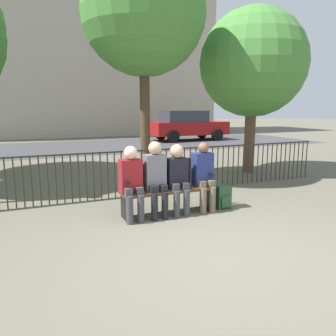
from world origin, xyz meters
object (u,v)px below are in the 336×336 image
object	(u,v)px
seated_person_2	(178,175)
tree_1	(253,64)
seated_person_0	(132,179)
backpack	(223,197)
seated_person_3	(204,173)
tree_2	(144,13)
seated_person_1	(156,175)
park_bench	(166,185)
parked_car_0	(187,125)

from	to	relation	value
seated_person_2	tree_1	bearing A→B (deg)	37.34
seated_person_0	backpack	distance (m)	1.75
seated_person_3	backpack	xyz separation A→B (m)	(0.38, -0.03, -0.46)
seated_person_0	tree_2	distance (m)	4.25
seated_person_1	backpack	bearing A→B (deg)	-1.44
seated_person_2	backpack	xyz separation A→B (m)	(0.88, -0.03, -0.47)
seated_person_2	seated_person_0	bearing A→B (deg)	179.99
seated_person_3	seated_person_1	bearing A→B (deg)	179.83
tree_1	tree_2	bearing A→B (deg)	-179.62
backpack	tree_2	world-z (taller)	tree_2
seated_person_0	tree_2	bearing A→B (deg)	66.41
seated_person_0	seated_person_3	bearing A→B (deg)	0.01
tree_2	seated_person_3	bearing A→B (deg)	-85.89
park_bench	seated_person_1	world-z (taller)	seated_person_1
seated_person_3	seated_person_0	bearing A→B (deg)	-179.99
seated_person_3	tree_1	bearing A→B (deg)	41.82
park_bench	tree_1	bearing A→B (deg)	34.74
seated_person_3	tree_2	xyz separation A→B (m)	(-0.18, 2.56, 3.21)
backpack	tree_1	world-z (taller)	tree_1
seated_person_1	tree_2	world-z (taller)	tree_2
backpack	tree_1	distance (m)	4.53
seated_person_1	seated_person_2	size ratio (longest dim) A/B	1.05
parked_car_0	seated_person_1	bearing A→B (deg)	-118.55
seated_person_0	backpack	size ratio (longest dim) A/B	2.85
seated_person_1	tree_1	distance (m)	5.08
tree_1	seated_person_0	bearing A→B (deg)	-148.35
park_bench	seated_person_3	size ratio (longest dim) A/B	1.33
seated_person_1	tree_2	size ratio (longest dim) A/B	0.24
seated_person_2	parked_car_0	distance (m)	12.65
seated_person_0	tree_2	world-z (taller)	tree_2
seated_person_3	backpack	world-z (taller)	seated_person_3
seated_person_1	seated_person_3	world-z (taller)	seated_person_1
park_bench	tree_1	world-z (taller)	tree_1
park_bench	backpack	bearing A→B (deg)	-8.60
seated_person_3	tree_2	world-z (taller)	tree_2
park_bench	tree_2	distance (m)	4.20
seated_person_0	tree_1	distance (m)	5.41
seated_person_3	parked_car_0	distance (m)	12.44
backpack	tree_2	size ratio (longest dim) A/B	0.08
park_bench	seated_person_1	xyz separation A→B (m)	(-0.24, -0.12, 0.21)
seated_person_1	tree_1	bearing A→B (deg)	34.32
seated_person_1	seated_person_2	xyz separation A→B (m)	(0.39, -0.00, -0.02)
seated_person_1	tree_2	bearing A→B (deg)	74.53
seated_person_0	tree_1	xyz separation A→B (m)	(4.18, 2.58, 2.27)
backpack	tree_2	bearing A→B (deg)	102.37
seated_person_1	tree_1	size ratio (longest dim) A/B	0.29
tree_2	seated_person_1	bearing A→B (deg)	-105.47
seated_person_3	tree_1	xyz separation A→B (m)	(2.88, 2.58, 2.28)
seated_person_0	backpack	bearing A→B (deg)	-0.99
seated_person_2	seated_person_3	bearing A→B (deg)	0.06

